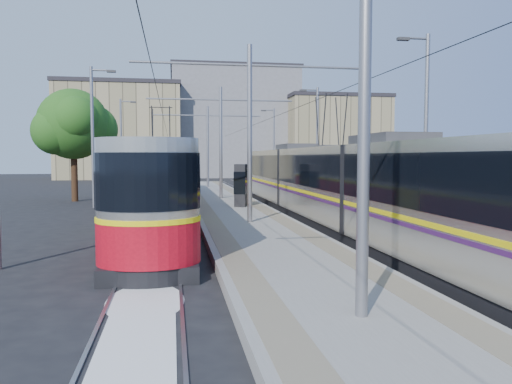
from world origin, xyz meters
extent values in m
plane|color=black|center=(0.00, 0.00, 0.00)|extent=(160.00, 160.00, 0.00)
cube|color=gray|center=(0.00, 17.00, 0.15)|extent=(4.00, 50.00, 0.30)
cube|color=gray|center=(-1.45, 17.00, 0.30)|extent=(0.70, 50.00, 0.01)
cube|color=gray|center=(1.45, 17.00, 0.30)|extent=(0.70, 50.00, 0.01)
cube|color=gray|center=(-4.32, 17.00, 0.01)|extent=(0.07, 70.00, 0.03)
cube|color=gray|center=(-2.88, 17.00, 0.01)|extent=(0.07, 70.00, 0.03)
cube|color=gray|center=(2.88, 17.00, 0.01)|extent=(0.07, 70.00, 0.03)
cube|color=gray|center=(4.32, 17.00, 0.01)|extent=(0.07, 70.00, 0.03)
cube|color=silver|center=(-3.60, -3.00, 0.01)|extent=(1.20, 5.00, 0.01)
cube|color=black|center=(-3.60, 15.19, 0.20)|extent=(2.30, 31.22, 0.40)
cube|color=beige|center=(-3.60, 15.19, 1.85)|extent=(2.40, 29.62, 2.90)
cube|color=black|center=(-3.60, 15.19, 2.35)|extent=(2.43, 29.62, 1.30)
cube|color=yellow|center=(-3.60, 15.19, 1.45)|extent=(2.43, 29.62, 0.12)
cube|color=#B60A1A|center=(-3.60, 15.19, 0.95)|extent=(2.42, 29.62, 1.10)
cube|color=#2D2D30|center=(-3.60, 15.19, 3.45)|extent=(1.68, 3.00, 0.30)
cube|color=black|center=(3.60, 8.80, 0.20)|extent=(2.30, 29.41, 0.40)
cube|color=beige|center=(3.60, 8.80, 1.85)|extent=(2.40, 27.81, 2.90)
cube|color=black|center=(3.60, 8.80, 2.35)|extent=(2.43, 27.81, 1.30)
cube|color=#D9C50B|center=(3.60, 8.80, 1.45)|extent=(2.43, 27.81, 0.12)
cube|color=#3A1549|center=(3.60, 8.80, 1.30)|extent=(2.43, 27.81, 0.10)
cube|color=#2D2D30|center=(3.60, 8.80, 3.45)|extent=(1.68, 3.00, 0.30)
cylinder|color=gray|center=(0.00, -4.00, 3.80)|extent=(0.20, 0.20, 7.00)
cylinder|color=gray|center=(0.00, 8.00, 3.80)|extent=(0.20, 0.20, 7.00)
cylinder|color=gray|center=(0.00, 8.00, 6.50)|extent=(9.20, 0.10, 0.10)
cylinder|color=gray|center=(0.00, 20.00, 3.80)|extent=(0.20, 0.20, 7.00)
cylinder|color=gray|center=(0.00, 20.00, 6.50)|extent=(9.20, 0.10, 0.10)
cylinder|color=gray|center=(0.00, 32.00, 3.80)|extent=(0.20, 0.20, 7.00)
cylinder|color=gray|center=(0.00, 32.00, 6.50)|extent=(9.20, 0.10, 0.10)
cylinder|color=black|center=(-3.60, 17.00, 5.55)|extent=(0.02, 70.00, 0.02)
cylinder|color=black|center=(3.60, 17.00, 5.55)|extent=(0.02, 70.00, 0.02)
cylinder|color=gray|center=(-7.50, 18.00, 4.00)|extent=(0.18, 0.18, 8.00)
cube|color=#2D2D30|center=(-6.40, 18.00, 7.75)|extent=(0.50, 0.22, 0.12)
cylinder|color=gray|center=(-7.50, 34.00, 4.00)|extent=(0.18, 0.18, 8.00)
cube|color=#2D2D30|center=(-6.40, 34.00, 7.75)|extent=(0.50, 0.22, 0.12)
cylinder|color=gray|center=(7.50, 8.00, 4.00)|extent=(0.18, 0.18, 8.00)
cube|color=#2D2D30|center=(6.40, 8.00, 7.75)|extent=(0.50, 0.22, 0.12)
cylinder|color=gray|center=(7.50, 24.00, 4.00)|extent=(0.18, 0.18, 8.00)
cube|color=#2D2D30|center=(6.40, 24.00, 7.75)|extent=(0.50, 0.22, 0.12)
cylinder|color=gray|center=(7.50, 40.00, 4.00)|extent=(0.18, 0.18, 8.00)
cube|color=#2D2D30|center=(6.40, 40.00, 7.75)|extent=(0.50, 0.22, 0.12)
cube|color=black|center=(0.53, 14.43, 1.42)|extent=(0.85, 1.10, 2.23)
cube|color=black|center=(0.53, 14.43, 1.56)|extent=(0.90, 1.15, 1.16)
cylinder|color=#382314|center=(-9.39, 22.55, 1.52)|extent=(0.42, 0.42, 3.04)
sphere|color=#154B15|center=(-9.39, 22.55, 5.04)|extent=(4.56, 4.56, 4.56)
sphere|color=#154B15|center=(-8.25, 23.31, 4.75)|extent=(3.23, 3.23, 3.23)
cube|color=tan|center=(-10.00, 60.00, 6.19)|extent=(16.00, 12.00, 12.38)
cube|color=#262328|center=(-10.00, 60.00, 12.63)|extent=(16.32, 12.24, 0.50)
cube|color=gray|center=(6.00, 64.00, 7.72)|extent=(18.00, 14.00, 15.43)
cube|color=#262328|center=(6.00, 64.00, 15.68)|extent=(18.36, 14.28, 0.50)
cube|color=tan|center=(20.00, 58.00, 5.55)|extent=(14.00, 10.00, 11.11)
cube|color=#262328|center=(20.00, 58.00, 11.36)|extent=(14.28, 10.20, 0.50)
camera|label=1|loc=(-3.02, -11.61, 2.90)|focal=35.00mm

